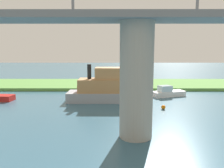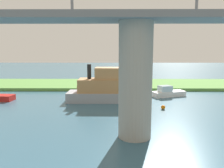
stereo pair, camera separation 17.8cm
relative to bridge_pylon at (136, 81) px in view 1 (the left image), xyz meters
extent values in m
plane|color=#386075|center=(3.22, -19.73, -4.52)|extent=(160.00, 160.00, 0.00)
cube|color=#5B9342|center=(3.22, -25.73, -4.27)|extent=(80.00, 12.00, 0.50)
cylinder|color=#9E998E|center=(0.00, 0.00, 0.00)|extent=(2.60, 2.60, 9.05)
cube|color=slate|center=(0.00, 0.00, 4.77)|extent=(71.57, 4.00, 0.50)
cylinder|color=slate|center=(-5.11, -2.00, 6.32)|extent=(0.24, 0.24, 2.60)
cylinder|color=slate|center=(5.11, -2.00, 6.32)|extent=(0.24, 0.24, 2.60)
cylinder|color=#2D334C|center=(0.95, -20.60, -3.75)|extent=(0.29, 0.29, 0.55)
cylinder|color=blue|center=(0.95, -20.60, -3.17)|extent=(0.43, 0.43, 0.60)
sphere|color=tan|center=(0.95, -20.60, -2.75)|extent=(0.24, 0.24, 0.24)
cylinder|color=brown|center=(-4.01, -21.08, -3.54)|extent=(0.20, 0.20, 0.97)
cube|color=#99999E|center=(2.99, -12.48, -3.87)|extent=(9.77, 3.31, 1.30)
cube|color=#B27F4C|center=(2.45, -12.48, -2.36)|extent=(7.82, 2.97, 1.73)
cube|color=#B27F4C|center=(1.69, -12.48, -0.73)|extent=(4.89, 2.50, 1.52)
cylinder|color=black|center=(4.94, -12.50, -0.51)|extent=(0.54, 0.54, 1.95)
cube|color=#D84C2D|center=(5.59, -12.50, -2.74)|extent=(1.75, 1.96, 0.98)
cube|color=red|center=(2.94, -15.89, -4.17)|extent=(4.84, 2.79, 0.71)
cube|color=silver|center=(3.53, -15.73, -3.41)|extent=(1.93, 1.69, 0.81)
cube|color=white|center=(-6.51, -15.74, -4.14)|extent=(5.24, 3.32, 0.77)
cube|color=silver|center=(-5.89, -15.52, -3.32)|extent=(2.15, 1.92, 0.88)
sphere|color=orange|center=(-4.09, -8.35, -4.27)|extent=(0.50, 0.50, 0.50)
camera|label=1|loc=(1.84, 17.35, 2.44)|focal=36.29mm
camera|label=2|loc=(1.66, 17.35, 2.44)|focal=36.29mm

